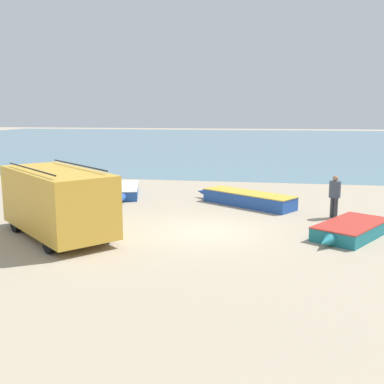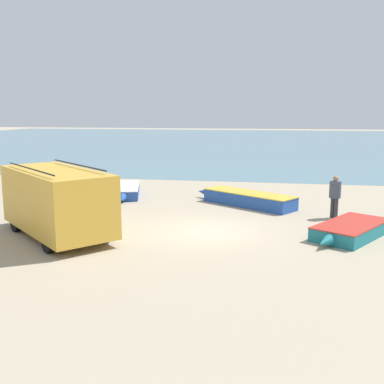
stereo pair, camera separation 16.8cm
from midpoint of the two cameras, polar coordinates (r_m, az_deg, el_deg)
name	(u,v)px [view 2 (the right image)]	position (r m, az deg, el deg)	size (l,w,h in m)	color
ground_plane	(207,232)	(16.52, 2.17, -5.04)	(200.00, 200.00, 0.00)	tan
sea_water	(258,141)	(67.96, 8.47, 6.43)	(120.00, 80.00, 0.01)	slate
parked_van	(56,200)	(16.30, -16.57, -1.00)	(5.35, 5.07, 2.50)	gold
fishing_rowboat_0	(245,198)	(21.23, 6.99, -0.82)	(5.11, 3.82, 0.63)	#234CA3
fishing_rowboat_1	(124,191)	(23.69, -8.37, 0.15)	(2.41, 4.51, 0.51)	#234CA3
fishing_rowboat_2	(350,230)	(16.71, 19.72, -4.59)	(3.13, 3.89, 0.50)	#1E757F
fisherman_1	(335,193)	(19.25, 17.94, -0.11)	(0.47, 0.47, 1.78)	#38383D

